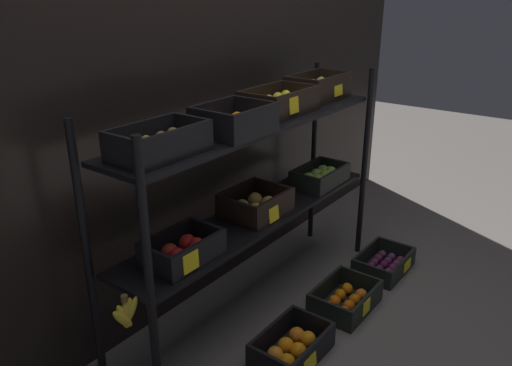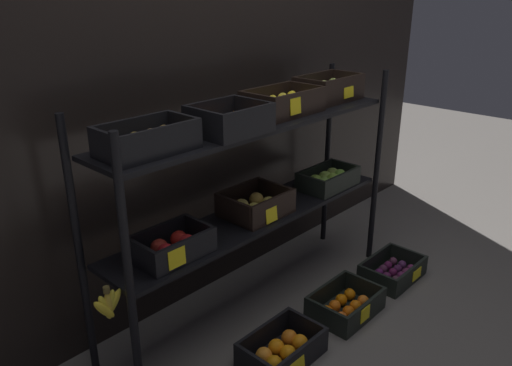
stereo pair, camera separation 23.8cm
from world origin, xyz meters
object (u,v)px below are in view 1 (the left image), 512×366
object	(u,v)px
crate_ground_orange	(292,348)
crate_ground_right_plum	(384,264)
display_rack	(260,162)
crate_ground_tangerine	(345,300)

from	to	relation	value
crate_ground_orange	crate_ground_right_plum	xyz separation A→B (m)	(0.94, -0.02, -0.01)
display_rack	crate_ground_tangerine	bearing A→B (deg)	-59.52
crate_ground_orange	crate_ground_tangerine	world-z (taller)	crate_ground_orange
crate_ground_right_plum	display_rack	bearing A→B (deg)	150.21
display_rack	crate_ground_orange	bearing A→B (deg)	-124.40
crate_ground_tangerine	crate_ground_orange	bearing A→B (deg)	178.32
crate_ground_orange	crate_ground_tangerine	bearing A→B (deg)	-1.68
crate_ground_orange	crate_ground_right_plum	size ratio (longest dim) A/B	1.02
crate_ground_right_plum	crate_ground_orange	bearing A→B (deg)	178.55
crate_ground_right_plum	crate_ground_tangerine	bearing A→B (deg)	178.79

